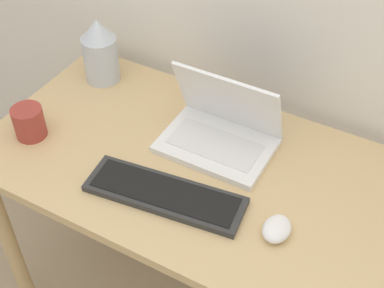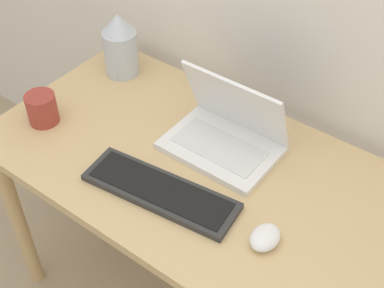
{
  "view_description": "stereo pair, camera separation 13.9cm",
  "coord_description": "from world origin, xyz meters",
  "px_view_note": "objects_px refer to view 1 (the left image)",
  "views": [
    {
      "loc": [
        0.42,
        -0.59,
        1.77
      ],
      "look_at": [
        -0.08,
        0.3,
        0.82
      ],
      "focal_mm": 50.0,
      "sensor_mm": 36.0,
      "label": 1
    },
    {
      "loc": [
        0.53,
        -0.52,
        1.77
      ],
      "look_at": [
        -0.08,
        0.3,
        0.82
      ],
      "focal_mm": 50.0,
      "sensor_mm": 36.0,
      "label": 2
    }
  ],
  "objects_px": {
    "mug": "(29,122)",
    "laptop": "(221,129)",
    "mouse": "(277,229)",
    "keyboard": "(165,194)",
    "vase": "(100,51)"
  },
  "relations": [
    {
      "from": "keyboard",
      "to": "mouse",
      "type": "bearing_deg",
      "value": 5.52
    },
    {
      "from": "mouse",
      "to": "mug",
      "type": "height_order",
      "value": "mug"
    },
    {
      "from": "keyboard",
      "to": "mug",
      "type": "height_order",
      "value": "mug"
    },
    {
      "from": "keyboard",
      "to": "vase",
      "type": "relative_size",
      "value": 1.99
    },
    {
      "from": "laptop",
      "to": "mug",
      "type": "relative_size",
      "value": 3.29
    },
    {
      "from": "laptop",
      "to": "vase",
      "type": "distance_m",
      "value": 0.49
    },
    {
      "from": "mug",
      "to": "vase",
      "type": "bearing_deg",
      "value": 87.12
    },
    {
      "from": "laptop",
      "to": "mug",
      "type": "bearing_deg",
      "value": -154.47
    },
    {
      "from": "keyboard",
      "to": "vase",
      "type": "xyz_separation_m",
      "value": [
        -0.45,
        0.35,
        0.1
      ]
    },
    {
      "from": "keyboard",
      "to": "laptop",
      "type": "bearing_deg",
      "value": 83.03
    },
    {
      "from": "mug",
      "to": "laptop",
      "type": "bearing_deg",
      "value": 25.53
    },
    {
      "from": "laptop",
      "to": "mouse",
      "type": "relative_size",
      "value": 3.5
    },
    {
      "from": "keyboard",
      "to": "mouse",
      "type": "relative_size",
      "value": 4.85
    },
    {
      "from": "mouse",
      "to": "mug",
      "type": "bearing_deg",
      "value": -179.22
    },
    {
      "from": "mouse",
      "to": "vase",
      "type": "distance_m",
      "value": 0.82
    }
  ]
}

